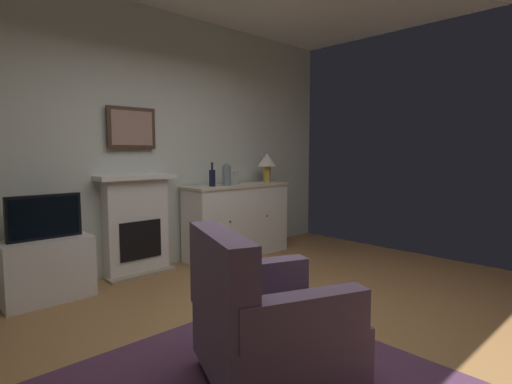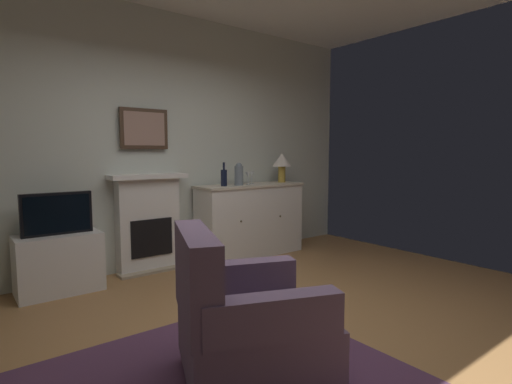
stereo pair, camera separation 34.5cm
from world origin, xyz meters
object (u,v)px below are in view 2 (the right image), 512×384
fireplace_unit (148,223)px  tv_cabinet (59,263)px  table_lamp (282,162)px  wine_glass_center (252,175)px  framed_picture (144,129)px  tv_set (57,214)px  wine_glass_left (248,175)px  wine_bottle (224,177)px  vase_decorative (239,174)px  sideboard_cabinet (250,220)px  armchair (243,321)px

fireplace_unit → tv_cabinet: 1.02m
table_lamp → wine_glass_center: bearing=177.8°
wine_glass_center → framed_picture: bearing=171.5°
table_lamp → tv_set: size_ratio=0.65×
tv_cabinet → tv_set: bearing=-90.0°
wine_glass_left → wine_glass_center: size_ratio=1.00×
wine_bottle → vase_decorative: bearing=-3.3°
vase_decorative → tv_set: size_ratio=0.45×
wine_glass_center → tv_cabinet: 2.45m
wine_glass_center → vase_decorative: size_ratio=0.59×
fireplace_unit → wine_bottle: size_ratio=3.79×
wine_bottle → wine_glass_left: 0.36m
fireplace_unit → tv_cabinet: bearing=-170.6°
sideboard_cabinet → wine_bottle: wine_bottle is taller
table_lamp → framed_picture: bearing=173.2°
framed_picture → sideboard_cabinet: 1.75m
sideboard_cabinet → wine_glass_center: bearing=27.0°
wine_bottle → tv_cabinet: 2.01m
framed_picture → wine_bottle: bearing=-16.4°
wine_glass_center → tv_set: wine_glass_center is taller
wine_bottle → tv_set: bearing=179.1°
sideboard_cabinet → wine_bottle: 0.72m
vase_decorative → wine_bottle: bearing=176.7°
fireplace_unit → vase_decorative: vase_decorative is taller
table_lamp → wine_glass_left: (-0.62, -0.05, -0.16)m
vase_decorative → armchair: 2.85m
wine_bottle → wine_glass_left: (0.36, -0.01, 0.01)m
vase_decorative → sideboard_cabinet: bearing=13.1°
armchair → framed_picture: bearing=79.1°
fireplace_unit → armchair: size_ratio=1.07×
wine_glass_center → tv_set: 2.35m
wine_glass_left → tv_cabinet: size_ratio=0.22×
table_lamp → armchair: size_ratio=0.39×
sideboard_cabinet → armchair: sideboard_cabinet is taller
wine_bottle → framed_picture: bearing=163.6°
fireplace_unit → sideboard_cabinet: size_ratio=0.75×
sideboard_cabinet → vase_decorative: 0.64m
armchair → tv_cabinet: bearing=101.8°
table_lamp → tv_set: table_lamp is taller
wine_bottle → tv_cabinet: bearing=178.4°
wine_glass_center → wine_glass_left: bearing=-147.2°
sideboard_cabinet → armchair: (-1.80, -2.32, -0.09)m
vase_decorative → tv_set: vase_decorative is taller
wine_glass_left → tv_set: size_ratio=0.27×
table_lamp → wine_glass_left: bearing=-175.2°
framed_picture → wine_glass_center: 1.48m
framed_picture → vase_decorative: (1.10, -0.27, -0.53)m
wine_glass_left → tv_set: bearing=178.9°
wine_bottle → table_lamp: bearing=2.2°
sideboard_cabinet → wine_glass_left: (-0.07, -0.05, 0.59)m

